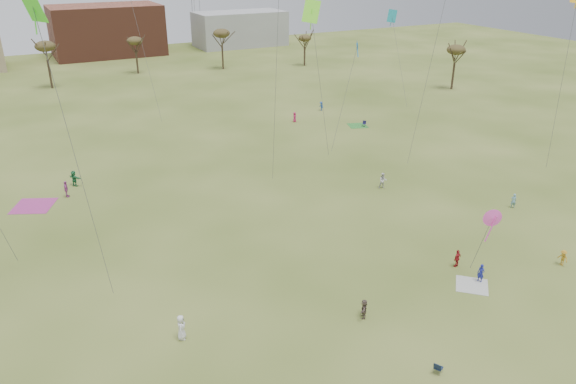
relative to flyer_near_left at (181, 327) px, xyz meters
name	(u,v)px	position (x,y,z in m)	size (l,w,h in m)	color
ground	(364,320)	(12.34, -4.11, -0.94)	(260.00, 260.00, 0.00)	#3F5319
flyer_near_left	(181,327)	(0.00, 0.00, 0.00)	(0.92, 0.60, 1.88)	silver
flyer_near_right	(481,273)	(23.62, -4.17, -0.15)	(0.57, 0.38, 1.58)	navy
spectator_fore_a	(457,258)	(23.58, -1.53, -0.15)	(0.93, 0.39, 1.58)	#A31C22
spectator_fore_c	(364,309)	(12.53, -3.78, -0.19)	(1.40, 0.45, 1.51)	brown
flyer_mid_b	(563,258)	(31.72, -5.48, -0.23)	(0.92, 0.53, 1.42)	#B17F21
flyer_mid_c	(513,201)	(37.00, 4.62, -0.15)	(0.58, 0.38, 1.58)	#6A9CB1
spectator_mid_d	(66,189)	(-3.89, 28.79, -0.03)	(1.07, 0.45, 1.83)	#A2438F
spectator_mid_e	(383,181)	(28.00, 14.99, -0.03)	(0.89, 0.69, 1.82)	silver
flyer_far_a	(74,178)	(-2.69, 31.57, -0.02)	(1.71, 0.54, 1.84)	#297C49
flyer_far_b	(295,117)	(31.34, 42.43, -0.17)	(0.75, 0.49, 1.54)	#AD1D50
flyer_far_c	(321,106)	(38.35, 46.21, -0.20)	(0.96, 0.55, 1.48)	#204896
blanket_cream	(472,285)	(22.64, -4.33, -0.94)	(2.47, 2.47, 0.03)	beige
blanket_plum	(34,206)	(-7.36, 27.96, -0.94)	(3.89, 3.89, 0.03)	#A83380
blanket_olive	(358,126)	(38.91, 36.18, -0.94)	(2.73, 2.73, 0.03)	#2F8330
camp_chair_center	(438,370)	(13.42, -10.77, -0.68)	(0.71, 0.69, 0.87)	#152139
camp_chair_right	(364,125)	(39.53, 35.41, -0.68)	(0.74, 0.74, 0.87)	#161438
kites_aloft	(243,0)	(15.52, 24.10, 18.95)	(66.39, 67.19, 26.46)	#DF421A
tree_line	(105,54)	(9.49, 75.02, 6.15)	(117.44, 49.32, 8.91)	#3A2B1E
building_brick	(107,30)	(17.34, 115.89, 5.06)	(26.00, 16.00, 12.00)	brown
building_grey	(240,29)	(52.34, 113.89, 3.56)	(24.00, 12.00, 9.00)	gray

